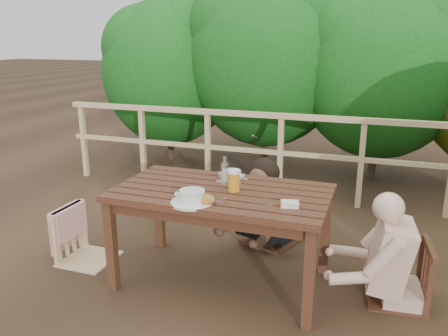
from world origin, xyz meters
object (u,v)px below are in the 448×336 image
(soup_far, at_px, (232,176))
(bread_roll, at_px, (206,200))
(bottle, at_px, (225,173))
(butter_tub, at_px, (290,205))
(woman, at_px, (274,176))
(soup_near, at_px, (192,197))
(beer_glass, at_px, (234,181))
(chair_left, at_px, (85,213))
(table, at_px, (222,237))
(tumbler, at_px, (221,202))
(chair_right, at_px, (402,246))
(chair_far, at_px, (273,194))
(diner_right, at_px, (410,214))

(soup_far, height_order, bread_roll, soup_far)
(bottle, distance_m, butter_tub, 0.59)
(woman, xyz_separation_m, soup_near, (-0.30, -1.16, 0.15))
(soup_far, relative_size, beer_glass, 1.44)
(chair_left, xyz_separation_m, bread_roll, (1.17, -0.23, 0.34))
(table, xyz_separation_m, tumbler, (0.10, -0.31, 0.40))
(chair_right, xyz_separation_m, woman, (-1.09, 0.68, 0.20))
(bottle, xyz_separation_m, tumbler, (0.10, -0.36, -0.09))
(table, height_order, butter_tub, butter_tub)
(chair_far, height_order, soup_far, chair_far)
(beer_glass, bearing_deg, chair_right, 7.66)
(table, relative_size, chair_left, 1.83)
(diner_right, xyz_separation_m, beer_glass, (-1.22, -0.16, 0.15))
(chair_left, xyz_separation_m, chair_right, (2.47, 0.23, -0.01))
(bread_roll, xyz_separation_m, beer_glass, (0.10, 0.30, 0.05))
(chair_left, distance_m, diner_right, 2.52)
(tumbler, bearing_deg, woman, 85.42)
(tumbler, bearing_deg, chair_far, 85.34)
(chair_left, xyz_separation_m, bottle, (1.19, 0.12, 0.43))
(chair_left, xyz_separation_m, soup_far, (1.16, 0.35, 0.34))
(chair_far, xyz_separation_m, chair_right, (1.09, -0.66, -0.03))
(chair_right, xyz_separation_m, bottle, (-1.28, -0.12, 0.44))
(soup_far, bearing_deg, diner_right, -4.94)
(woman, distance_m, beer_glass, 0.87)
(chair_right, xyz_separation_m, tumbler, (-1.18, -0.47, 0.35))
(table, xyz_separation_m, woman, (0.20, 0.85, 0.26))
(chair_left, relative_size, bread_roll, 6.48)
(table, relative_size, butter_tub, 13.15)
(woman, bearing_deg, bread_roll, 99.37)
(chair_right, bearing_deg, bottle, -90.11)
(diner_right, xyz_separation_m, soup_far, (-1.33, 0.12, 0.11))
(woman, height_order, butter_tub, woman)
(chair_left, height_order, diner_right, diner_right)
(chair_far, relative_size, diner_right, 0.69)
(chair_far, distance_m, butter_tub, 1.11)
(diner_right, relative_size, tumbler, 17.74)
(chair_far, height_order, tumbler, chair_far)
(woman, height_order, bread_roll, woman)
(diner_right, distance_m, beer_glass, 1.24)
(bread_roll, xyz_separation_m, butter_tub, (0.55, 0.12, -0.01))
(bottle, bearing_deg, chair_far, 76.25)
(table, xyz_separation_m, butter_tub, (0.55, -0.18, 0.39))
(soup_far, xyz_separation_m, beer_glass, (0.11, -0.28, 0.05))
(tumbler, bearing_deg, butter_tub, 16.83)
(bottle, bearing_deg, chair_left, -174.46)
(chair_left, height_order, woman, woman)
(table, height_order, chair_left, chair_left)
(soup_near, height_order, soup_far, soup_near)
(butter_tub, bearing_deg, woman, 93.83)
(table, height_order, beer_glass, beer_glass)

